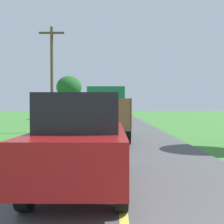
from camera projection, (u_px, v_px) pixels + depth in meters
banana_truck_near at (106, 112)px, 13.63m from camera, size 2.38×5.82×2.80m
banana_truck_far at (109, 109)px, 28.18m from camera, size 2.38×5.81×2.80m
utility_pole_roadside at (52, 76)px, 16.77m from camera, size 1.70×0.20×7.12m
roadside_tree_near_left at (69, 87)px, 34.84m from camera, size 3.52×3.52×6.05m
following_car at (83, 139)px, 5.21m from camera, size 1.74×4.10×1.92m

